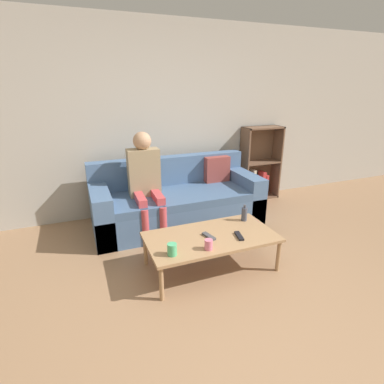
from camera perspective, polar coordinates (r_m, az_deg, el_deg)
ground_plane at (r=2.58m, az=12.34°, el=-24.02°), size 22.00×22.00×0.00m
wall_back at (r=4.31m, az=-6.28°, el=13.36°), size 12.00×0.06×2.60m
couch at (r=4.01m, az=-2.80°, el=-1.94°), size 2.18×0.90×0.84m
bookshelf at (r=4.99m, az=12.30°, el=3.97°), size 0.63×0.28×1.16m
coffee_table at (r=3.01m, az=3.65°, el=-8.78°), size 1.28×0.67×0.36m
person_adult at (r=3.69m, az=-8.92°, el=3.09°), size 0.39×0.63×1.25m
cup_near at (r=2.74m, az=3.17°, el=-9.96°), size 0.08×0.08×0.10m
cup_far at (r=2.66m, az=-3.82°, el=-10.86°), size 0.09×0.09×0.11m
tv_remote_0 at (r=2.96m, az=3.22°, el=-8.41°), size 0.08×0.18×0.02m
tv_remote_1 at (r=3.00m, az=8.96°, el=-8.25°), size 0.08×0.18×0.02m
bottle at (r=3.33m, az=9.92°, el=-4.13°), size 0.06×0.06×0.18m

